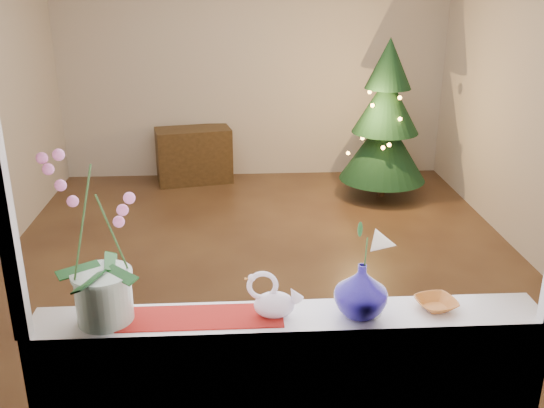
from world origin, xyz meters
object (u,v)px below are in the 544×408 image
at_px(blue_vase, 361,286).
at_px(amber_dish, 436,305).
at_px(swan, 274,295).
at_px(side_table, 194,155).
at_px(xmas_tree, 385,120).
at_px(orchid_pot, 97,240).
at_px(paperweight, 374,312).

relative_size(blue_vase, amber_dish, 1.84).
distance_m(blue_vase, amber_dish, 0.36).
xyz_separation_m(swan, side_table, (-0.65, 4.63, -0.70)).
bearing_deg(blue_vase, swan, 178.65).
xyz_separation_m(blue_vase, xmas_tree, (1.07, 4.01, -0.20)).
bearing_deg(swan, amber_dish, 23.07).
bearing_deg(side_table, orchid_pot, -102.41).
relative_size(swan, xmas_tree, 0.14).
xyz_separation_m(amber_dish, xmas_tree, (0.73, 3.97, -0.09)).
relative_size(paperweight, side_table, 0.07).
bearing_deg(orchid_pot, side_table, 89.26).
distance_m(orchid_pot, side_table, 4.72).
relative_size(blue_vase, xmas_tree, 0.16).
height_order(paperweight, side_table, paperweight).
bearing_deg(swan, paperweight, 15.14).
relative_size(orchid_pot, paperweight, 11.63).
relative_size(swan, paperweight, 3.73).
height_order(swan, paperweight, swan).
bearing_deg(xmas_tree, blue_vase, -104.95).
relative_size(swan, blue_vase, 0.87).
bearing_deg(orchid_pot, paperweight, -2.76).
height_order(amber_dish, xmas_tree, xmas_tree).
xyz_separation_m(blue_vase, paperweight, (0.05, -0.04, -0.10)).
bearing_deg(xmas_tree, side_table, 163.26).
bearing_deg(xmas_tree, paperweight, -104.12).
bearing_deg(blue_vase, paperweight, -33.72).
relative_size(amber_dish, xmas_tree, 0.09).
xyz_separation_m(swan, xmas_tree, (1.44, 4.00, -0.17)).
relative_size(paperweight, amber_dish, 0.43).
height_order(orchid_pot, side_table, orchid_pot).
height_order(swan, xmas_tree, xmas_tree).
relative_size(xmas_tree, side_table, 2.01).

